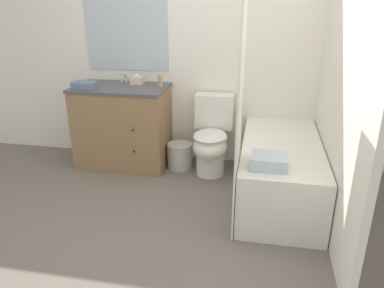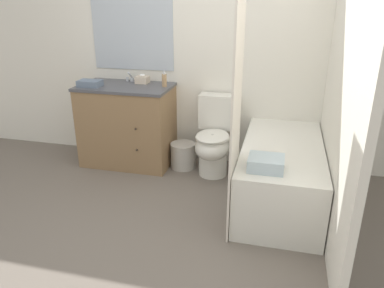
{
  "view_description": "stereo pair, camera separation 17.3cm",
  "coord_description": "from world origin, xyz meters",
  "px_view_note": "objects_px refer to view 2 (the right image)",
  "views": [
    {
      "loc": [
        0.69,
        -2.33,
        1.77
      ],
      "look_at": [
        0.11,
        0.72,
        0.53
      ],
      "focal_mm": 35.0,
      "sensor_mm": 36.0,
      "label": 1
    },
    {
      "loc": [
        0.86,
        -2.29,
        1.77
      ],
      "look_at": [
        0.11,
        0.72,
        0.53
      ],
      "focal_mm": 35.0,
      "sensor_mm": 36.0,
      "label": 2
    }
  ],
  "objects_px": {
    "toilet": "(214,139)",
    "tissue_box": "(142,80)",
    "bath_towel_folded": "(266,163)",
    "hand_towel_folded": "(90,83)",
    "vanity_cabinet": "(128,124)",
    "bathtub": "(281,173)",
    "sink_faucet": "(132,79)",
    "soap_dispenser": "(164,80)",
    "wastebasket": "(183,155)"
  },
  "relations": [
    {
      "from": "sink_faucet",
      "to": "bathtub",
      "type": "distance_m",
      "value": 1.91
    },
    {
      "from": "vanity_cabinet",
      "to": "hand_towel_folded",
      "type": "bearing_deg",
      "value": -158.66
    },
    {
      "from": "bathtub",
      "to": "tissue_box",
      "type": "distance_m",
      "value": 1.77
    },
    {
      "from": "tissue_box",
      "to": "soap_dispenser",
      "type": "distance_m",
      "value": 0.3
    },
    {
      "from": "sink_faucet",
      "to": "bathtub",
      "type": "bearing_deg",
      "value": -21.25
    },
    {
      "from": "sink_faucet",
      "to": "toilet",
      "type": "distance_m",
      "value": 1.14
    },
    {
      "from": "bathtub",
      "to": "wastebasket",
      "type": "xyz_separation_m",
      "value": [
        -1.04,
        0.47,
        -0.13
      ]
    },
    {
      "from": "bathtub",
      "to": "soap_dispenser",
      "type": "bearing_deg",
      "value": 157.87
    },
    {
      "from": "bathtub",
      "to": "soap_dispenser",
      "type": "relative_size",
      "value": 9.36
    },
    {
      "from": "sink_faucet",
      "to": "tissue_box",
      "type": "distance_m",
      "value": 0.15
    },
    {
      "from": "sink_faucet",
      "to": "tissue_box",
      "type": "bearing_deg",
      "value": -16.9
    },
    {
      "from": "hand_towel_folded",
      "to": "bath_towel_folded",
      "type": "xyz_separation_m",
      "value": [
        1.88,
        -0.85,
        -0.33
      ]
    },
    {
      "from": "bath_towel_folded",
      "to": "tissue_box",
      "type": "bearing_deg",
      "value": 141.47
    },
    {
      "from": "soap_dispenser",
      "to": "toilet",
      "type": "bearing_deg",
      "value": -9.01
    },
    {
      "from": "vanity_cabinet",
      "to": "tissue_box",
      "type": "height_order",
      "value": "tissue_box"
    },
    {
      "from": "bathtub",
      "to": "hand_towel_folded",
      "type": "xyz_separation_m",
      "value": [
        -2.0,
        0.33,
        0.64
      ]
    },
    {
      "from": "sink_faucet",
      "to": "vanity_cabinet",
      "type": "bearing_deg",
      "value": -90.0
    },
    {
      "from": "hand_towel_folded",
      "to": "bath_towel_folded",
      "type": "height_order",
      "value": "hand_towel_folded"
    },
    {
      "from": "toilet",
      "to": "bathtub",
      "type": "height_order",
      "value": "toilet"
    },
    {
      "from": "wastebasket",
      "to": "soap_dispenser",
      "type": "height_order",
      "value": "soap_dispenser"
    },
    {
      "from": "sink_faucet",
      "to": "wastebasket",
      "type": "relative_size",
      "value": 0.52
    },
    {
      "from": "bathtub",
      "to": "toilet",
      "type": "bearing_deg",
      "value": 148.83
    },
    {
      "from": "bathtub",
      "to": "sink_faucet",
      "type": "bearing_deg",
      "value": 158.75
    },
    {
      "from": "tissue_box",
      "to": "toilet",
      "type": "bearing_deg",
      "value": -12.62
    },
    {
      "from": "toilet",
      "to": "bathtub",
      "type": "relative_size",
      "value": 0.54
    },
    {
      "from": "vanity_cabinet",
      "to": "soap_dispenser",
      "type": "relative_size",
      "value": 6.18
    },
    {
      "from": "sink_faucet",
      "to": "bathtub",
      "type": "relative_size",
      "value": 0.1
    },
    {
      "from": "tissue_box",
      "to": "bath_towel_folded",
      "type": "xyz_separation_m",
      "value": [
        1.41,
        -1.12,
        -0.33
      ]
    },
    {
      "from": "wastebasket",
      "to": "bath_towel_folded",
      "type": "height_order",
      "value": "bath_towel_folded"
    },
    {
      "from": "vanity_cabinet",
      "to": "tissue_box",
      "type": "distance_m",
      "value": 0.51
    },
    {
      "from": "toilet",
      "to": "tissue_box",
      "type": "relative_size",
      "value": 5.95
    },
    {
      "from": "toilet",
      "to": "sink_faucet",
      "type": "bearing_deg",
      "value": 166.75
    },
    {
      "from": "sink_faucet",
      "to": "soap_dispenser",
      "type": "xyz_separation_m",
      "value": [
        0.42,
        -0.14,
        0.04
      ]
    },
    {
      "from": "vanity_cabinet",
      "to": "tissue_box",
      "type": "bearing_deg",
      "value": 45.77
    },
    {
      "from": "bathtub",
      "to": "soap_dispenser",
      "type": "distance_m",
      "value": 1.51
    },
    {
      "from": "soap_dispenser",
      "to": "bath_towel_folded",
      "type": "height_order",
      "value": "soap_dispenser"
    },
    {
      "from": "bath_towel_folded",
      "to": "soap_dispenser",
      "type": "bearing_deg",
      "value": 137.8
    },
    {
      "from": "vanity_cabinet",
      "to": "bath_towel_folded",
      "type": "bearing_deg",
      "value": -32.21
    },
    {
      "from": "sink_faucet",
      "to": "bath_towel_folded",
      "type": "height_order",
      "value": "sink_faucet"
    },
    {
      "from": "wastebasket",
      "to": "tissue_box",
      "type": "xyz_separation_m",
      "value": [
        -0.49,
        0.14,
        0.78
      ]
    },
    {
      "from": "bath_towel_folded",
      "to": "toilet",
      "type": "bearing_deg",
      "value": 121.52
    },
    {
      "from": "bathtub",
      "to": "tissue_box",
      "type": "xyz_separation_m",
      "value": [
        -1.53,
        0.61,
        0.65
      ]
    },
    {
      "from": "toilet",
      "to": "tissue_box",
      "type": "distance_m",
      "value": 1.01
    },
    {
      "from": "bathtub",
      "to": "bath_towel_folded",
      "type": "distance_m",
      "value": 0.62
    },
    {
      "from": "soap_dispenser",
      "to": "bath_towel_folded",
      "type": "relative_size",
      "value": 0.59
    },
    {
      "from": "vanity_cabinet",
      "to": "hand_towel_folded",
      "type": "xyz_separation_m",
      "value": [
        -0.33,
        -0.13,
        0.46
      ]
    },
    {
      "from": "vanity_cabinet",
      "to": "bathtub",
      "type": "xyz_separation_m",
      "value": [
        1.67,
        -0.46,
        -0.18
      ]
    },
    {
      "from": "toilet",
      "to": "soap_dispenser",
      "type": "height_order",
      "value": "soap_dispenser"
    },
    {
      "from": "bathtub",
      "to": "tissue_box",
      "type": "relative_size",
      "value": 11.09
    },
    {
      "from": "sink_faucet",
      "to": "wastebasket",
      "type": "xyz_separation_m",
      "value": [
        0.63,
        -0.18,
        -0.78
      ]
    }
  ]
}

